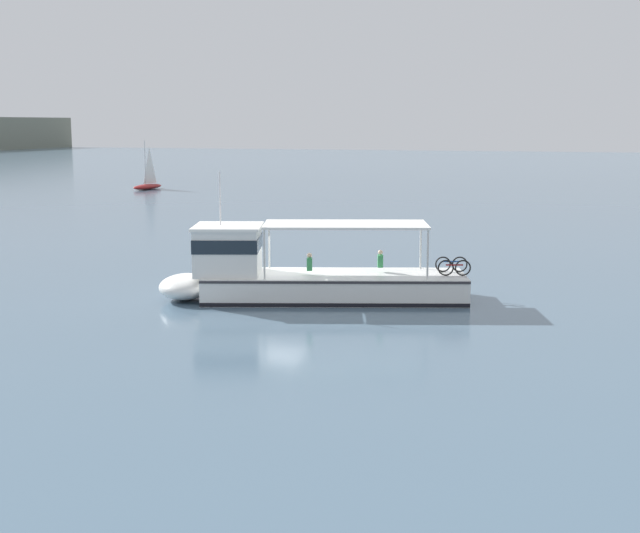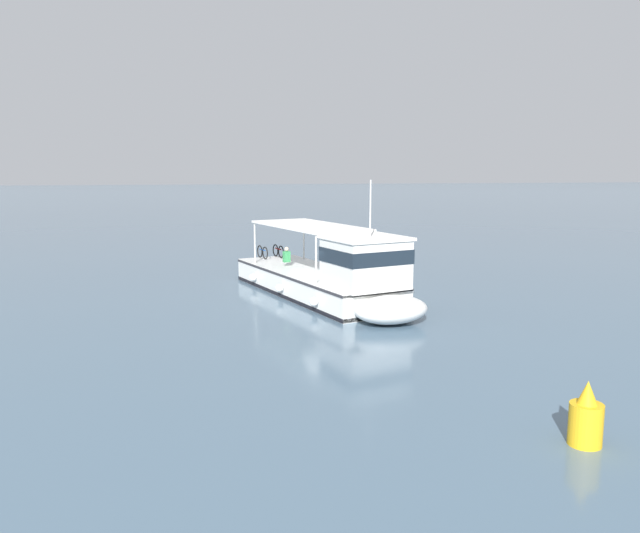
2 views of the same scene
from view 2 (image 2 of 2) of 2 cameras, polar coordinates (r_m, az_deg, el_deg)
The scene contains 3 objects.
ground_plane at distance 26.76m, azimuth 1.32°, elevation -3.57°, with size 400.00×400.00×0.00m, color slate.
ferry_main at distance 27.46m, azimuth 1.00°, elevation -1.08°, with size 6.68×13.05×5.32m.
channel_buoy at distance 14.72m, azimuth 22.85°, elevation -12.56°, with size 0.70×0.70×1.40m.
Camera 2 is at (5.69, 25.50, 5.78)m, focal length 35.50 mm.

